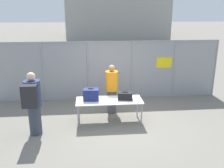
{
  "coord_description": "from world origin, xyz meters",
  "views": [
    {
      "loc": [
        -0.79,
        -7.11,
        3.38
      ],
      "look_at": [
        -0.06,
        0.56,
        1.05
      ],
      "focal_mm": 40.0,
      "sensor_mm": 36.0,
      "label": 1
    }
  ],
  "objects_px": {
    "suitcase_navy": "(91,95)",
    "security_worker_near": "(112,88)",
    "traveler_hooded": "(33,102)",
    "utility_trailer": "(159,72)",
    "suitcase_black": "(125,96)",
    "inspection_table": "(109,102)"
  },
  "relations": [
    {
      "from": "suitcase_navy",
      "to": "security_worker_near",
      "type": "xyz_separation_m",
      "value": [
        0.69,
        0.7,
        -0.05
      ]
    },
    {
      "from": "traveler_hooded",
      "to": "security_worker_near",
      "type": "relative_size",
      "value": 1.09
    },
    {
      "from": "suitcase_navy",
      "to": "security_worker_near",
      "type": "bearing_deg",
      "value": 45.38
    },
    {
      "from": "suitcase_navy",
      "to": "traveler_hooded",
      "type": "bearing_deg",
      "value": -156.61
    },
    {
      "from": "security_worker_near",
      "to": "utility_trailer",
      "type": "relative_size",
      "value": 0.5
    },
    {
      "from": "suitcase_black",
      "to": "utility_trailer",
      "type": "distance_m",
      "value": 5.27
    },
    {
      "from": "security_worker_near",
      "to": "utility_trailer",
      "type": "bearing_deg",
      "value": -136.61
    },
    {
      "from": "suitcase_black",
      "to": "utility_trailer",
      "type": "xyz_separation_m",
      "value": [
        2.39,
        4.67,
        -0.49
      ]
    },
    {
      "from": "inspection_table",
      "to": "utility_trailer",
      "type": "distance_m",
      "value": 5.51
    },
    {
      "from": "suitcase_navy",
      "to": "traveler_hooded",
      "type": "relative_size",
      "value": 0.27
    },
    {
      "from": "traveler_hooded",
      "to": "utility_trailer",
      "type": "height_order",
      "value": "traveler_hooded"
    },
    {
      "from": "security_worker_near",
      "to": "utility_trailer",
      "type": "xyz_separation_m",
      "value": [
        2.73,
        3.92,
        -0.5
      ]
    },
    {
      "from": "security_worker_near",
      "to": "inspection_table",
      "type": "bearing_deg",
      "value": 67.14
    },
    {
      "from": "inspection_table",
      "to": "utility_trailer",
      "type": "relative_size",
      "value": 0.61
    },
    {
      "from": "inspection_table",
      "to": "security_worker_near",
      "type": "relative_size",
      "value": 1.22
    },
    {
      "from": "inspection_table",
      "to": "traveler_hooded",
      "type": "distance_m",
      "value": 2.23
    },
    {
      "from": "traveler_hooded",
      "to": "utility_trailer",
      "type": "bearing_deg",
      "value": 55.26
    },
    {
      "from": "suitcase_navy",
      "to": "traveler_hooded",
      "type": "xyz_separation_m",
      "value": [
        -1.57,
        -0.68,
        0.08
      ]
    },
    {
      "from": "suitcase_black",
      "to": "inspection_table",
      "type": "bearing_deg",
      "value": -178.62
    },
    {
      "from": "suitcase_black",
      "to": "traveler_hooded",
      "type": "height_order",
      "value": "traveler_hooded"
    },
    {
      "from": "suitcase_black",
      "to": "traveler_hooded",
      "type": "xyz_separation_m",
      "value": [
        -2.6,
        -0.64,
        0.14
      ]
    },
    {
      "from": "suitcase_navy",
      "to": "traveler_hooded",
      "type": "distance_m",
      "value": 1.71
    }
  ]
}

